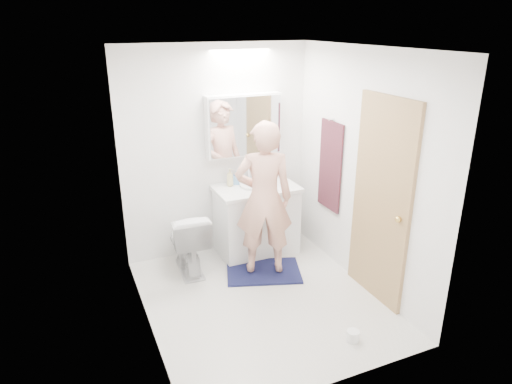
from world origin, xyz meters
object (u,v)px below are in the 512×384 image
medicine_cabinet (244,125)px  soap_bottle_a (230,177)px  vanity_cabinet (256,221)px  toilet_paper_roll (353,336)px  toilet (188,241)px  person (264,199)px  soap_bottle_b (236,178)px  toothbrush_cup (269,176)px

medicine_cabinet → soap_bottle_a: size_ratio=4.28×
vanity_cabinet → toilet_paper_roll: bearing=-86.9°
toilet → person: 0.98m
person → toilet_paper_roll: 1.61m
soap_bottle_b → toilet: bearing=-157.0°
toilet → toothbrush_cup: (1.11, 0.27, 0.51)m
vanity_cabinet → toilet_paper_roll: size_ratio=8.18×
soap_bottle_b → vanity_cabinet: bearing=-46.0°
soap_bottle_b → toothbrush_cup: soap_bottle_b is taller
toothbrush_cup → medicine_cabinet: bearing=170.6°
toothbrush_cup → toilet: bearing=-166.0°
toilet_paper_roll → medicine_cabinet: bearing=94.6°
toilet → soap_bottle_b: size_ratio=4.52×
vanity_cabinet → toilet: vanity_cabinet is taller
vanity_cabinet → soap_bottle_a: size_ratio=4.38×
soap_bottle_b → toothbrush_cup: 0.41m
person → toilet_paper_roll: size_ratio=15.02×
toilet → toothbrush_cup: toothbrush_cup is taller
medicine_cabinet → toothbrush_cup: bearing=-9.4°
vanity_cabinet → person: size_ratio=0.54×
vanity_cabinet → toilet: (-0.87, -0.11, -0.03)m
medicine_cabinet → toilet: 1.43m
vanity_cabinet → toothbrush_cup: size_ratio=9.37×
toilet → soap_bottle_a: size_ratio=3.48×
soap_bottle_b → toilet_paper_roll: 2.23m
toilet_paper_roll → toilet: bearing=119.0°
toothbrush_cup → toilet_paper_roll: size_ratio=0.87×
person → toothbrush_cup: bearing=-100.1°
medicine_cabinet → person: (-0.07, -0.71, -0.63)m
toothbrush_cup → soap_bottle_b: bearing=177.2°
person → medicine_cabinet: bearing=-76.4°
toilet → soap_bottle_a: soap_bottle_a is taller
toilet → toothbrush_cup: size_ratio=7.43×
toilet → toilet_paper_roll: size_ratio=6.49×
soap_bottle_b → soap_bottle_a: bearing=-161.5°
medicine_cabinet → soap_bottle_a: (-0.20, -0.06, -0.58)m
soap_bottle_a → soap_bottle_b: size_ratio=1.30×
soap_bottle_a → toothbrush_cup: 0.51m
medicine_cabinet → toilet: (-0.80, -0.32, -1.14)m
vanity_cabinet → toothbrush_cup: (0.24, 0.16, 0.47)m
soap_bottle_a → toilet_paper_roll: size_ratio=1.87×
vanity_cabinet → person: person is taller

